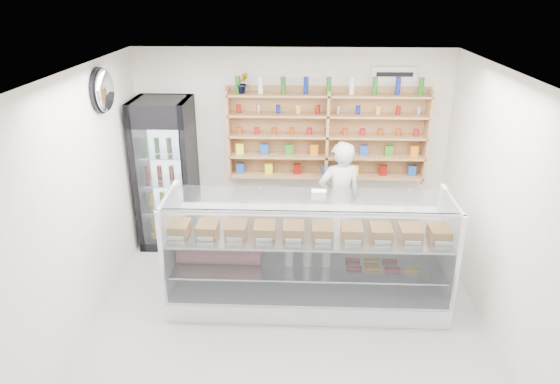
{
  "coord_description": "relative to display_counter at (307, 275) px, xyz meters",
  "views": [
    {
      "loc": [
        0.11,
        -4.52,
        3.61
      ],
      "look_at": [
        -0.11,
        0.9,
        1.33
      ],
      "focal_mm": 32.0,
      "sensor_mm": 36.0,
      "label": 1
    }
  ],
  "objects": [
    {
      "name": "wall_sign",
      "position": [
        1.18,
        1.86,
        2.07
      ],
      "size": [
        0.62,
        0.03,
        0.2
      ],
      "primitive_type": "cube",
      "color": "white",
      "rests_on": "back_wall"
    },
    {
      "name": "security_mirror",
      "position": [
        -2.39,
        0.59,
        2.07
      ],
      "size": [
        0.15,
        0.5,
        0.5
      ],
      "primitive_type": "ellipsoid",
      "color": "silver",
      "rests_on": "left_wall"
    },
    {
      "name": "wall_shelving",
      "position": [
        0.28,
        1.73,
        1.21
      ],
      "size": [
        2.84,
        0.28,
        1.33
      ],
      "color": "#A2754C",
      "rests_on": "back_wall"
    },
    {
      "name": "potted_plant",
      "position": [
        -0.91,
        1.73,
        1.96
      ],
      "size": [
        0.19,
        0.18,
        0.29
      ],
      "primitive_type": "imported",
      "rotation": [
        0.0,
        0.0,
        0.36
      ],
      "color": "#1E6626",
      "rests_on": "wall_shelving"
    },
    {
      "name": "drinks_cooler",
      "position": [
        -2.01,
        1.49,
        0.7
      ],
      "size": [
        0.78,
        0.76,
        2.16
      ],
      "rotation": [
        0.0,
        0.0,
        -0.0
      ],
      "color": "black",
      "rests_on": "floor"
    },
    {
      "name": "shop_worker",
      "position": [
        0.45,
        1.23,
        0.46
      ],
      "size": [
        0.69,
        0.54,
        1.67
      ],
      "primitive_type": "imported",
      "rotation": [
        0.0,
        0.0,
        3.4
      ],
      "color": "silver",
      "rests_on": "floor"
    },
    {
      "name": "room",
      "position": [
        -0.22,
        -0.61,
        1.02
      ],
      "size": [
        5.0,
        5.0,
        5.0
      ],
      "color": "#9E9EA3",
      "rests_on": "ground"
    },
    {
      "name": "display_counter",
      "position": [
        0.0,
        0.0,
        0.0
      ],
      "size": [
        3.24,
        0.97,
        1.41
      ],
      "color": "white",
      "rests_on": "floor"
    }
  ]
}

